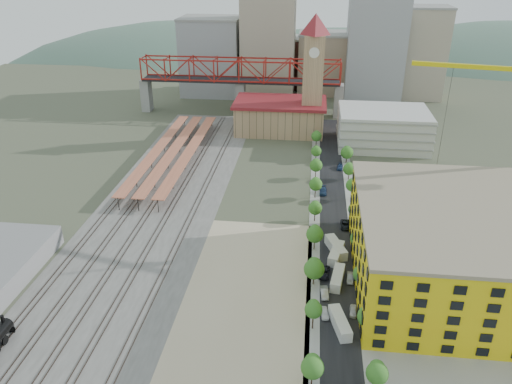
# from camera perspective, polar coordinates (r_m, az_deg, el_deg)

# --- Properties ---
(ground) EXTENTS (400.00, 400.00, 0.00)m
(ground) POSITION_cam_1_polar(r_m,az_deg,el_deg) (138.70, 2.33, -4.10)
(ground) COLOR #474C38
(ground) RESTS_ON ground
(ballast_strip) EXTENTS (36.00, 165.00, 0.06)m
(ballast_strip) POSITION_cam_1_polar(r_m,az_deg,el_deg) (160.05, -10.12, -0.17)
(ballast_strip) COLOR #605E59
(ballast_strip) RESTS_ON ground
(dirt_lot) EXTENTS (28.00, 67.00, 0.06)m
(dirt_lot) POSITION_cam_1_polar(r_m,az_deg,el_deg) (112.95, -1.02, -11.95)
(dirt_lot) COLOR tan
(dirt_lot) RESTS_ON ground
(street_asphalt) EXTENTS (12.00, 170.00, 0.06)m
(street_asphalt) POSITION_cam_1_polar(r_m,az_deg,el_deg) (151.81, 8.81, -1.57)
(street_asphalt) COLOR black
(street_asphalt) RESTS_ON ground
(sidewalk_west) EXTENTS (3.00, 170.00, 0.04)m
(sidewalk_west) POSITION_cam_1_polar(r_m,az_deg,el_deg) (151.63, 6.73, -1.48)
(sidewalk_west) COLOR gray
(sidewalk_west) RESTS_ON ground
(sidewalk_east) EXTENTS (3.00, 170.00, 0.04)m
(sidewalk_east) POSITION_cam_1_polar(r_m,az_deg,el_deg) (152.20, 10.87, -1.68)
(sidewalk_east) COLOR gray
(sidewalk_east) RESTS_ON ground
(construction_pad) EXTENTS (50.00, 90.00, 0.06)m
(construction_pad) POSITION_cam_1_polar(r_m,az_deg,el_deg) (127.01, 22.54, -9.44)
(construction_pad) COLOR gray
(construction_pad) RESTS_ON ground
(rail_tracks) EXTENTS (26.56, 160.00, 0.18)m
(rail_tracks) POSITION_cam_1_polar(r_m,az_deg,el_deg) (160.51, -10.74, -0.10)
(rail_tracks) COLOR #382B23
(rail_tracks) RESTS_ON ground
(platform_canopies) EXTENTS (16.00, 80.00, 4.12)m
(platform_canopies) POSITION_cam_1_polar(r_m,az_deg,el_deg) (184.00, -9.40, 4.77)
(platform_canopies) COLOR #CA704D
(platform_canopies) RESTS_ON ground
(station_hall) EXTENTS (38.00, 24.00, 13.10)m
(station_hall) POSITION_cam_1_polar(r_m,az_deg,el_deg) (211.75, 2.75, 8.68)
(station_hall) COLOR tan
(station_hall) RESTS_ON ground
(clock_tower) EXTENTS (12.00, 12.00, 52.00)m
(clock_tower) POSITION_cam_1_polar(r_m,az_deg,el_deg) (203.91, 6.61, 14.27)
(clock_tower) COLOR tan
(clock_tower) RESTS_ON ground
(parking_garage) EXTENTS (34.00, 26.00, 14.00)m
(parking_garage) POSITION_cam_1_polar(r_m,az_deg,el_deg) (201.74, 14.29, 7.12)
(parking_garage) COLOR silver
(parking_garage) RESTS_ON ground
(truss_bridge) EXTENTS (94.00, 9.60, 25.60)m
(truss_bridge) POSITION_cam_1_polar(r_m,az_deg,el_deg) (232.80, -1.82, 13.40)
(truss_bridge) COLOR gray
(truss_bridge) RESTS_ON ground
(construction_building) EXTENTS (44.60, 50.60, 18.80)m
(construction_building) POSITION_cam_1_polar(r_m,az_deg,el_deg) (121.27, 21.93, -5.80)
(construction_building) COLOR yellow
(construction_building) RESTS_ON ground
(street_trees) EXTENTS (15.40, 124.40, 8.00)m
(street_trees) POSITION_cam_1_polar(r_m,az_deg,el_deg) (143.02, 8.90, -3.43)
(street_trees) COLOR #34651E
(street_trees) RESTS_ON ground
(skyline) EXTENTS (133.00, 46.00, 60.00)m
(skyline) POSITION_cam_1_polar(r_m,az_deg,el_deg) (266.24, 6.58, 15.71)
(skyline) COLOR #9EA0A3
(skyline) RESTS_ON ground
(distant_hills) EXTENTS (647.00, 264.00, 227.00)m
(distant_hills) POSITION_cam_1_polar(r_m,az_deg,el_deg) (409.66, 11.35, 4.10)
(distant_hills) COLOR #4C6B59
(distant_hills) RESTS_ON ground
(site_trailer_a) EXTENTS (4.72, 9.54, 2.52)m
(site_trailer_a) POSITION_cam_1_polar(r_m,az_deg,el_deg) (105.86, 9.57, -14.56)
(site_trailer_a) COLOR silver
(site_trailer_a) RESTS_ON ground
(site_trailer_b) EXTENTS (3.81, 9.33, 2.48)m
(site_trailer_b) POSITION_cam_1_polar(r_m,az_deg,el_deg) (118.18, 9.29, -9.67)
(site_trailer_b) COLOR silver
(site_trailer_b) RESTS_ON ground
(site_trailer_c) EXTENTS (4.59, 9.68, 2.56)m
(site_trailer_c) POSITION_cam_1_polar(r_m,az_deg,el_deg) (126.65, 9.15, -6.96)
(site_trailer_c) COLOR silver
(site_trailer_c) RESTS_ON ground
(site_trailer_d) EXTENTS (5.67, 9.91, 2.63)m
(site_trailer_d) POSITION_cam_1_polar(r_m,az_deg,el_deg) (128.99, 9.11, -6.28)
(site_trailer_d) COLOR silver
(site_trailer_d) RESTS_ON ground
(car_0) EXTENTS (2.04, 4.15, 1.36)m
(car_0) POSITION_cam_1_polar(r_m,az_deg,el_deg) (108.66, 7.86, -13.57)
(car_0) COLOR white
(car_0) RESTS_ON ground
(car_1) EXTENTS (1.95, 4.68, 1.50)m
(car_1) POSITION_cam_1_polar(r_m,az_deg,el_deg) (114.05, 7.83, -11.35)
(car_1) COLOR #A6A6AB
(car_1) RESTS_ON ground
(car_2) EXTENTS (3.03, 5.70, 1.52)m
(car_2) POSITION_cam_1_polar(r_m,az_deg,el_deg) (120.32, 7.80, -9.11)
(car_2) COLOR black
(car_2) RESTS_ON ground
(car_3) EXTENTS (2.27, 5.50, 1.59)m
(car_3) POSITION_cam_1_polar(r_m,az_deg,el_deg) (158.89, 7.67, 0.12)
(car_3) COLOR navy
(car_3) RESTS_ON ground
(car_4) EXTENTS (1.85, 3.95, 1.31)m
(car_4) POSITION_cam_1_polar(r_m,az_deg,el_deg) (110.21, 11.05, -13.22)
(car_4) COLOR silver
(car_4) RESTS_ON ground
(car_5) EXTENTS (1.83, 4.41, 1.42)m
(car_5) POSITION_cam_1_polar(r_m,az_deg,el_deg) (119.60, 10.71, -9.63)
(car_5) COLOR #97969B
(car_5) RESTS_ON ground
(car_6) EXTENTS (2.52, 5.46, 1.52)m
(car_6) POSITION_cam_1_polar(r_m,az_deg,el_deg) (140.59, 10.17, -3.73)
(car_6) COLOR black
(car_6) RESTS_ON ground
(car_7) EXTENTS (2.48, 4.94, 1.38)m
(car_7) POSITION_cam_1_polar(r_m,az_deg,el_deg) (177.79, 9.57, 2.83)
(car_7) COLOR navy
(car_7) RESTS_ON ground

